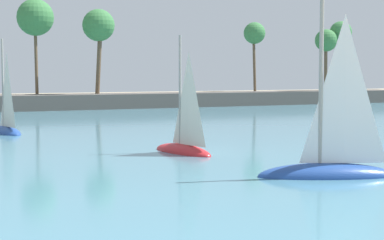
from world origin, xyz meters
TOP-DOWN VIEW (x-y plane):
  - sailboat_near_shore at (7.20, 28.47)m, footprint 2.35×4.84m
  - sailboat_mid_bay at (-0.04, 43.54)m, footprint 2.43×5.13m
  - sailboat_toward_headland at (9.68, 19.03)m, footprint 5.97×3.68m

SIDE VIEW (x-z plane):
  - sailboat_near_shore at x=7.20m, z-range -2.70..4.04m
  - sailboat_mid_bay at x=-0.04m, z-range -2.87..4.28m
  - sailboat_toward_headland at x=9.68m, z-range -3.35..4.97m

